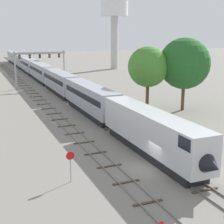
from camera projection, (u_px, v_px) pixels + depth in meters
The scene contains 9 objects.
ground_plane at pixel (150, 169), 33.11m from camera, with size 400.00×400.00×0.00m, color gray.
track_main at pixel (44, 83), 87.65m from camera, with size 2.60×200.00×0.16m.
track_near at pixel (38, 98), 67.65m from camera, with size 2.60×160.00×0.16m.
passenger_train at pixel (41, 72), 90.86m from camera, with size 3.04×141.08×4.80m.
signal_gantry at pixel (40, 61), 78.78m from camera, with size 12.10×0.49×8.87m.
water_tower at pixel (114, 13), 117.84m from camera, with size 9.71×9.71×24.80m.
stop_sign at pixel (70, 162), 29.74m from camera, with size 0.76×0.08×2.88m.
trackside_tree_left at pixel (185, 64), 56.10m from camera, with size 8.57×8.57×12.25m.
trackside_tree_mid at pixel (148, 67), 55.41m from camera, with size 6.72×6.72×10.87m.
Camera 1 is at (-15.39, -27.05, 13.14)m, focal length 53.93 mm.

